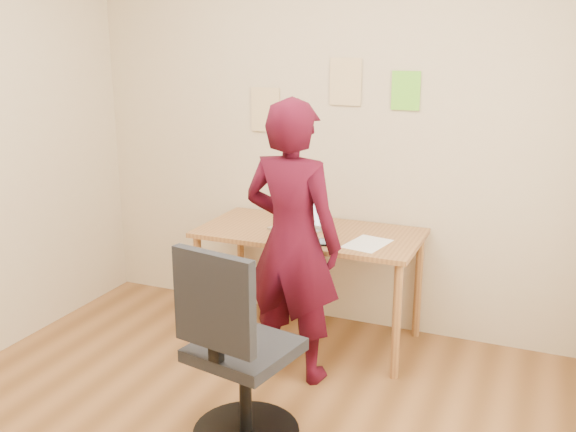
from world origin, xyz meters
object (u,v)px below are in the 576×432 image
at_px(office_chair, 236,362).
at_px(phone, 324,242).
at_px(person, 292,242).
at_px(desk, 310,244).
at_px(laptop, 300,222).

bearing_deg(office_chair, phone, 96.26).
height_order(office_chair, person, person).
distance_m(desk, office_chair, 1.23).
xyz_separation_m(desk, laptop, (-0.07, 0.01, 0.14)).
relative_size(desk, office_chair, 1.37).
distance_m(office_chair, person, 0.83).
distance_m(laptop, person, 0.50).
bearing_deg(person, phone, -103.81).
distance_m(phone, person, 0.29).
relative_size(laptop, phone, 2.54).
bearing_deg(desk, person, -81.15).
bearing_deg(office_chair, person, 102.28).
bearing_deg(laptop, phone, -20.79).
xyz_separation_m(desk, office_chair, (0.09, -1.21, -0.22)).
height_order(desk, laptop, laptop).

